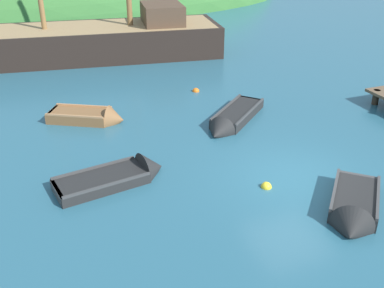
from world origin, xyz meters
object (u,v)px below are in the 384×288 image
(rowboat_portside, at_px, (91,118))
(rowboat_center, at_px, (121,177))
(rowboat_far, at_px, (232,120))
(rowboat_near_dock, at_px, (353,210))
(buoy_orange, at_px, (196,91))
(buoy_yellow, at_px, (266,187))
(sailing_ship, at_px, (97,46))

(rowboat_portside, distance_m, rowboat_center, 4.82)
(rowboat_portside, xyz_separation_m, rowboat_far, (5.10, -2.23, -0.02))
(rowboat_near_dock, bearing_deg, rowboat_far, -133.47)
(rowboat_portside, height_order, rowboat_far, rowboat_portside)
(rowboat_near_dock, relative_size, buoy_orange, 8.98)
(rowboat_far, bearing_deg, rowboat_portside, -64.64)
(rowboat_portside, xyz_separation_m, rowboat_near_dock, (5.48, -8.93, -0.00))
(rowboat_far, xyz_separation_m, buoy_yellow, (-1.12, -4.61, -0.12))
(sailing_ship, bearing_deg, buoy_orange, 121.57)
(rowboat_far, distance_m, buoy_yellow, 4.74)
(rowboat_portside, xyz_separation_m, rowboat_center, (0.03, -4.82, -0.04))
(rowboat_center, relative_size, buoy_orange, 10.84)
(sailing_ship, height_order, buoy_yellow, sailing_ship)
(sailing_ship, distance_m, buoy_yellow, 16.02)
(buoy_yellow, bearing_deg, sailing_ship, 96.97)
(buoy_yellow, bearing_deg, rowboat_near_dock, -54.34)
(rowboat_portside, relative_size, buoy_yellow, 9.54)
(rowboat_far, relative_size, buoy_orange, 10.99)
(rowboat_near_dock, relative_size, rowboat_center, 0.83)
(sailing_ship, distance_m, rowboat_far, 11.70)
(buoy_orange, bearing_deg, sailing_ship, 112.64)
(rowboat_portside, height_order, rowboat_center, rowboat_center)
(rowboat_far, distance_m, buoy_orange, 3.86)
(sailing_ship, xyz_separation_m, rowboat_near_dock, (3.44, -17.98, -0.50))
(rowboat_center, height_order, buoy_yellow, rowboat_center)
(buoy_yellow, bearing_deg, rowboat_center, 152.96)
(rowboat_near_dock, bearing_deg, buoy_yellow, -101.06)
(rowboat_near_dock, xyz_separation_m, buoy_orange, (-0.34, 10.55, -0.14))
(rowboat_near_dock, xyz_separation_m, rowboat_far, (-0.38, 6.69, -0.02))
(rowboat_portside, bearing_deg, buoy_yellow, -29.74)
(rowboat_near_dock, distance_m, rowboat_far, 6.70)
(buoy_orange, bearing_deg, rowboat_center, -128.46)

